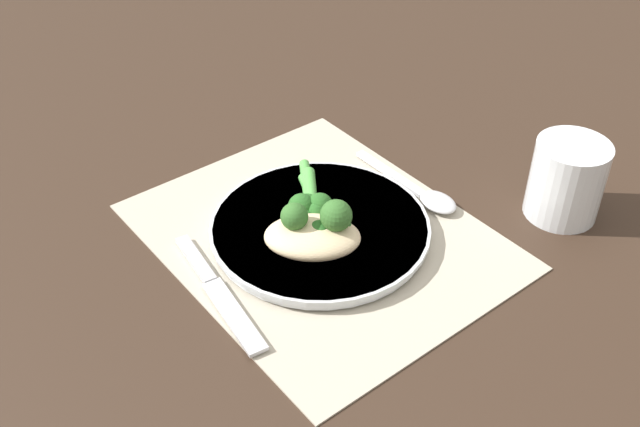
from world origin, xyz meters
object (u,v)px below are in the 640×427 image
(knife, at_px, (216,289))
(spoon, at_px, (427,195))
(broccoli_stalk_right, at_px, (310,203))
(water_glass, at_px, (567,180))
(chicken_fillet, at_px, (312,237))
(plate, at_px, (320,228))
(broccoli_stalk_left, at_px, (325,228))
(broccoli_stalk_front, at_px, (310,207))

(knife, height_order, spoon, spoon)
(broccoli_stalk_right, xyz_separation_m, water_glass, (-0.16, -0.24, 0.01))
(chicken_fillet, xyz_separation_m, spoon, (-0.00, -0.17, -0.02))
(plate, height_order, broccoli_stalk_right, broccoli_stalk_right)
(plate, relative_size, knife, 1.28)
(broccoli_stalk_left, bearing_deg, spoon, -158.78)
(broccoli_stalk_left, bearing_deg, knife, 16.85)
(broccoli_stalk_front, height_order, water_glass, water_glass)
(broccoli_stalk_front, height_order, knife, broccoli_stalk_front)
(broccoli_stalk_front, bearing_deg, plate, 119.68)
(plate, distance_m, broccoli_stalk_front, 0.03)
(chicken_fillet, height_order, knife, chicken_fillet)
(plate, height_order, broccoli_stalk_front, broccoli_stalk_front)
(spoon, bearing_deg, broccoli_stalk_left, -2.80)
(plate, relative_size, chicken_fillet, 1.97)
(chicken_fillet, relative_size, spoon, 0.76)
(broccoli_stalk_left, height_order, broccoli_stalk_front, broccoli_stalk_left)
(broccoli_stalk_front, bearing_deg, broccoli_stalk_right, -95.32)
(broccoli_stalk_left, relative_size, water_glass, 1.39)
(chicken_fillet, relative_size, knife, 0.65)
(spoon, bearing_deg, broccoli_stalk_right, -21.26)
(chicken_fillet, bearing_deg, knife, 79.29)
(plate, distance_m, broccoli_stalk_right, 0.03)
(plate, distance_m, chicken_fillet, 0.04)
(chicken_fillet, distance_m, knife, 0.11)
(broccoli_stalk_left, height_order, water_glass, water_glass)
(plate, relative_size, broccoli_stalk_left, 1.89)
(broccoli_stalk_front, height_order, broccoli_stalk_right, broccoli_stalk_right)
(broccoli_stalk_right, xyz_separation_m, spoon, (-0.05, -0.13, -0.02))
(broccoli_stalk_front, relative_size, water_glass, 0.96)
(knife, bearing_deg, broccoli_stalk_left, -179.01)
(plate, bearing_deg, spoon, -101.16)
(chicken_fillet, height_order, water_glass, water_glass)
(broccoli_stalk_left, xyz_separation_m, water_glass, (-0.12, -0.25, 0.02))
(plate, bearing_deg, knife, 92.07)
(broccoli_stalk_left, bearing_deg, broccoli_stalk_front, -82.16)
(plate, bearing_deg, broccoli_stalk_right, -11.14)
(broccoli_stalk_left, height_order, knife, broccoli_stalk_left)
(broccoli_stalk_left, xyz_separation_m, knife, (0.02, 0.13, -0.02))
(spoon, bearing_deg, knife, -4.83)
(spoon, bearing_deg, broccoli_stalk_front, -19.58)
(broccoli_stalk_left, relative_size, broccoli_stalk_right, 1.23)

